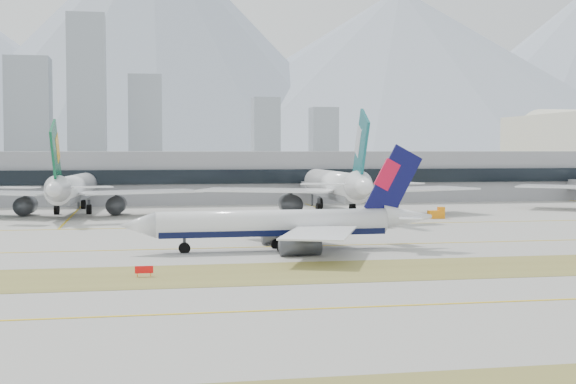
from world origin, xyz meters
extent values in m
plane|color=gray|center=(0.00, 0.00, 0.00)|extent=(3000.00, 3000.00, 0.00)
cube|color=olive|center=(0.00, -32.00, 0.02)|extent=(360.00, 18.00, 0.06)
cube|color=yellow|center=(0.00, -5.00, 0.03)|extent=(360.00, 0.45, 0.04)
cube|color=yellow|center=(0.00, -55.00, 0.03)|extent=(360.00, 0.45, 0.04)
cube|color=yellow|center=(0.00, 30.00, 0.03)|extent=(360.00, 0.45, 0.04)
cylinder|color=white|center=(-10.74, -9.48, 4.29)|extent=(35.77, 4.77, 3.90)
cube|color=black|center=(-10.74, -9.48, 3.22)|extent=(35.05, 4.16, 1.76)
cone|color=white|center=(-31.30, -9.98, 4.29)|extent=(5.55, 4.03, 3.90)
cone|color=white|center=(11.07, -8.95, 4.78)|extent=(8.02, 4.09, 3.90)
cube|color=white|center=(-6.40, 1.45, 3.71)|extent=(15.73, 21.16, 0.23)
cube|color=white|center=(9.46, -3.92, 5.07)|extent=(5.09, 6.31, 0.16)
cylinder|color=#3F4247|center=(-8.32, -2.21, 1.56)|extent=(6.02, 3.07, 2.93)
cube|color=#3F4247|center=(-8.32, -2.21, 2.73)|extent=(2.48, 0.35, 1.37)
cube|color=white|center=(-5.88, -20.19, 3.71)|extent=(15.02, 21.11, 0.23)
cube|color=white|center=(9.70, -14.06, 5.07)|extent=(4.89, 6.23, 0.16)
cylinder|color=#3F4247|center=(-7.97, -16.63, 1.56)|extent=(6.02, 3.07, 2.93)
cube|color=#3F4247|center=(-7.97, -16.63, 2.73)|extent=(2.48, 0.35, 1.37)
cube|color=#0B0B45|center=(8.59, -9.01, 10.22)|extent=(9.64, 0.58, 12.22)
cube|color=red|center=(7.60, -9.04, 11.54)|extent=(4.36, 0.53, 5.24)
cylinder|color=#3F4247|center=(-24.29, -9.81, 1.17)|extent=(0.47, 0.47, 2.34)
cylinder|color=black|center=(-24.29, -9.81, 0.68)|extent=(1.77, 0.73, 1.76)
cylinder|color=#3F4247|center=(-9.68, -11.99, 1.17)|extent=(0.47, 0.47, 2.34)
cylinder|color=black|center=(-9.68, -11.99, 0.68)|extent=(1.77, 0.73, 1.76)
cylinder|color=#3F4247|center=(-9.81, -6.92, 1.17)|extent=(0.47, 0.47, 2.34)
cylinder|color=black|center=(-9.81, -6.92, 0.68)|extent=(1.77, 0.73, 1.76)
cylinder|color=white|center=(-46.29, 69.07, 6.43)|extent=(9.01, 44.49, 5.84)
cube|color=slate|center=(-46.29, 69.07, 4.82)|extent=(8.08, 43.55, 2.63)
cone|color=white|center=(-44.46, 94.47, 6.43)|extent=(6.32, 7.15, 5.84)
cone|color=white|center=(-48.24, 42.14, 7.16)|extent=(6.54, 10.22, 5.84)
cube|color=white|center=(-31.02, 61.46, 5.55)|extent=(30.65, 20.85, 0.35)
cube|color=white|center=(-40.53, 43.43, 7.60)|extent=(8.97, 6.13, 0.23)
cylinder|color=#3F4247|center=(-36.06, 64.76, 2.34)|extent=(4.90, 7.66, 4.38)
cube|color=#3F4247|center=(-36.06, 64.76, 4.09)|extent=(0.66, 3.09, 2.05)
cube|color=white|center=(-55.68, 44.52, 7.60)|extent=(9.20, 7.06, 0.23)
cylinder|color=#3F4247|center=(-57.04, 66.27, 2.34)|extent=(4.90, 7.66, 4.38)
cube|color=#3F4247|center=(-57.04, 66.27, 4.09)|extent=(0.66, 3.09, 2.05)
cube|color=#0B512F|center=(-48.02, 45.20, 14.10)|extent=(1.41, 12.23, 15.68)
cube|color=orange|center=(-47.93, 46.42, 15.81)|extent=(1.04, 5.54, 6.71)
cylinder|color=#3F4247|center=(-45.08, 85.82, 1.75)|extent=(0.70, 0.70, 3.51)
cylinder|color=black|center=(-45.08, 85.82, 1.02)|extent=(1.21, 2.70, 2.63)
cylinder|color=#3F4247|center=(-50.17, 68.12, 1.75)|extent=(0.70, 0.70, 3.51)
cylinder|color=black|center=(-50.17, 68.12, 1.02)|extent=(1.21, 2.70, 2.63)
cylinder|color=#3F4247|center=(-42.59, 67.57, 1.75)|extent=(0.70, 0.70, 3.51)
cylinder|color=black|center=(-42.59, 67.57, 1.02)|extent=(1.21, 2.70, 2.63)
cylinder|color=white|center=(16.22, 59.62, 7.06)|extent=(8.05, 48.74, 6.42)
cube|color=slate|center=(16.22, 59.62, 5.30)|extent=(7.05, 47.74, 2.89)
cone|color=white|center=(17.16, 87.58, 7.06)|extent=(6.67, 7.63, 6.42)
cone|color=white|center=(15.23, 29.96, 7.87)|extent=(6.78, 11.00, 6.42)
cube|color=white|center=(33.31, 51.91, 6.10)|extent=(33.80, 23.85, 0.39)
cube|color=white|center=(23.64, 31.70, 8.35)|extent=(9.95, 7.02, 0.26)
cylinder|color=#3F4247|center=(27.64, 55.31, 2.57)|extent=(5.09, 8.25, 4.82)
cube|color=#3F4247|center=(27.64, 55.31, 4.50)|extent=(0.59, 3.39, 2.25)
cube|color=white|center=(-1.35, 53.07, 6.10)|extent=(33.91, 25.42, 0.39)
cube|color=white|center=(6.95, 32.26, 8.35)|extent=(10.06, 7.50, 0.26)
cylinder|color=#3F4247|center=(4.54, 56.09, 2.57)|extent=(5.09, 8.25, 4.82)
cube|color=#3F4247|center=(4.54, 56.09, 4.50)|extent=(0.59, 3.39, 2.25)
cube|color=#165C61|center=(15.34, 33.33, 15.49)|extent=(1.03, 13.44, 17.22)
cube|color=#B6B9C1|center=(15.38, 34.68, 17.37)|extent=(0.91, 6.07, 7.37)
cylinder|color=#3F4247|center=(16.84, 78.05, 1.93)|extent=(0.77, 0.77, 3.85)
cylinder|color=black|center=(16.84, 78.05, 1.12)|extent=(1.22, 2.93, 2.89)
cylinder|color=#3F4247|center=(12.01, 58.41, 1.93)|extent=(0.77, 0.77, 3.85)
cylinder|color=black|center=(12.01, 58.41, 1.12)|extent=(1.22, 2.93, 2.89)
cylinder|color=#3F4247|center=(20.35, 58.13, 1.93)|extent=(0.77, 0.77, 3.85)
cylinder|color=black|center=(20.35, 58.13, 1.12)|extent=(1.22, 2.93, 2.89)
cube|color=gray|center=(0.00, 115.00, 7.50)|extent=(280.00, 42.00, 15.00)
cube|color=black|center=(0.00, 93.50, 7.95)|extent=(280.00, 1.20, 4.00)
cube|color=beige|center=(110.00, 135.00, 14.10)|extent=(2.00, 57.00, 27.90)
cube|color=red|center=(-30.46, -32.00, 0.90)|extent=(2.20, 0.15, 0.90)
cylinder|color=orange|center=(-31.26, -32.00, 0.25)|extent=(0.10, 0.10, 0.50)
cylinder|color=orange|center=(-29.66, -32.00, 0.25)|extent=(0.10, 0.10, 0.50)
cube|color=orange|center=(-16.34, 36.96, 0.90)|extent=(3.50, 2.00, 1.80)
cube|color=orange|center=(-15.14, 36.96, 2.10)|extent=(1.20, 1.80, 1.00)
cylinder|color=black|center=(-17.54, 36.16, 0.35)|extent=(0.70, 0.30, 0.70)
cylinder|color=black|center=(-17.54, 37.76, 0.35)|extent=(0.70, 0.30, 0.70)
cylinder|color=black|center=(-15.14, 36.16, 0.35)|extent=(0.70, 0.30, 0.70)
cylinder|color=black|center=(-15.14, 37.76, 0.35)|extent=(0.70, 0.30, 0.70)
cube|color=orange|center=(34.95, 40.33, 0.90)|extent=(3.50, 2.00, 1.80)
cube|color=orange|center=(36.15, 40.33, 2.10)|extent=(1.20, 1.80, 1.00)
cylinder|color=black|center=(33.75, 39.53, 0.35)|extent=(0.70, 0.30, 0.70)
cylinder|color=black|center=(33.75, 41.13, 0.35)|extent=(0.70, 0.30, 0.70)
cylinder|color=black|center=(36.15, 39.53, 0.35)|extent=(0.70, 0.30, 0.70)
cylinder|color=black|center=(36.15, 41.13, 0.35)|extent=(0.70, 0.30, 0.70)
cube|color=gray|center=(-105.00, 455.00, 40.00)|extent=(30.00, 27.00, 80.00)
cube|color=gray|center=(-65.00, 450.00, 55.00)|extent=(26.00, 23.40, 110.00)
cube|color=gray|center=(-25.00, 465.00, 35.00)|extent=(24.00, 21.60, 70.00)
cube|color=gray|center=(65.00, 470.00, 27.50)|extent=(20.00, 18.00, 55.00)
cube|color=gray|center=(110.00, 470.00, 24.00)|extent=(20.00, 18.00, 48.00)
cone|color=#9EA8B7|center=(0.00, 1400.00, 211.50)|extent=(900.00, 900.00, 470.00)
cone|color=#9EA8B7|center=(480.00, 1390.00, 157.50)|extent=(1120.00, 1120.00, 350.00)
camera|label=1|loc=(-31.21, -130.10, 15.40)|focal=50.00mm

